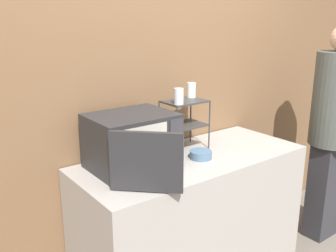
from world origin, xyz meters
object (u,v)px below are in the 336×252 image
Objects in this scene: dish_rack at (184,115)px; glass_back_right at (191,90)px; microwave at (132,142)px; bowl at (201,155)px; glass_front_left at (179,96)px; person at (333,124)px.

glass_back_right reaches higher than dish_rack.
bowl is at bearing -15.02° from microwave.
bowl is (-0.14, -0.26, -0.37)m from glass_back_right.
dish_rack reaches higher than bowl.
glass_back_right is at bearing 29.73° from glass_front_left.
glass_front_left is at bearing 115.99° from bowl.
microwave is 6.52× the size of glass_front_left.
glass_front_left is (0.37, 0.03, 0.23)m from microwave.
glass_back_right is 1.25m from person.
glass_back_right is at bearing 28.02° from dish_rack.
dish_rack is 2.39× the size of bowl.
glass_back_right is (0.58, 0.15, 0.23)m from microwave.
microwave is at bearing -169.55° from dish_rack.
glass_back_right is (0.11, 0.06, 0.15)m from dish_rack.
glass_front_left is 0.72× the size of bowl.
glass_back_right is at bearing 157.75° from person.
person reaches higher than glass_front_left.
person is (1.25, -0.19, 0.04)m from bowl.
person is at bearing -10.39° from microwave.
glass_front_left is at bearing 3.97° from microwave.
glass_front_left is at bearing 165.71° from person.
glass_back_right is 0.72× the size of bowl.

